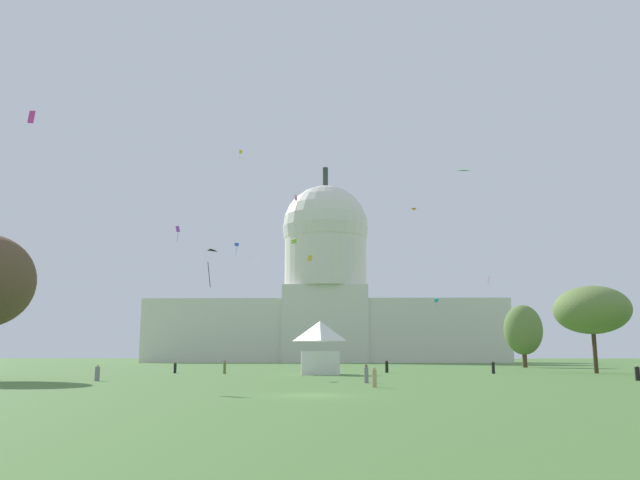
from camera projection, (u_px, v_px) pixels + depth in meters
ground_plane at (313, 395)px, 37.37m from camera, size 800.00×800.00×0.00m
capitol_building at (326, 296)px, 206.49m from camera, size 114.81×28.49×65.13m
event_tent at (320, 347)px, 77.81m from camera, size 5.12×5.27×6.53m
tree_east_far at (523, 330)px, 122.00m from camera, size 8.65×8.52×11.98m
tree_east_mid at (592, 310)px, 83.83m from camera, size 10.76×11.34×11.47m
person_olive_front_right at (225, 368)px, 80.41m from camera, size 0.48×0.48×1.66m
person_black_deep_crowd at (387, 367)px, 85.51m from camera, size 0.59×0.59×1.76m
person_black_back_center at (493, 368)px, 80.94m from camera, size 0.57×0.57×1.66m
person_black_mid_left at (175, 368)px, 82.79m from camera, size 0.38×0.38×1.49m
person_black_mid_center at (637, 374)px, 58.82m from camera, size 0.63×0.63×1.47m
person_grey_back_left at (366, 374)px, 53.95m from camera, size 0.53×0.53×1.58m
person_grey_near_tree_west at (97, 374)px, 58.16m from camera, size 0.49×0.49×1.49m
person_tan_aisle_center at (374, 378)px, 46.80m from camera, size 0.48×0.48×1.50m
kite_blue_mid at (237, 246)px, 164.49m from camera, size 1.11×0.63×3.52m
kite_orange_mid at (411, 210)px, 111.11m from camera, size 1.05×1.60×0.34m
kite_lime_mid at (294, 241)px, 160.69m from camera, size 1.48×1.50×1.44m
kite_magenta_mid at (31, 117)px, 70.99m from camera, size 0.91×0.24×1.54m
kite_green_mid at (466, 173)px, 84.87m from camera, size 1.64×1.04×0.25m
kite_yellow_high at (241, 152)px, 176.21m from camera, size 0.89×0.83×2.81m
kite_pink_mid at (296, 201)px, 127.78m from camera, size 0.65×0.42×4.16m
kite_white_mid at (257, 265)px, 127.08m from camera, size 1.24×1.08×0.30m
kite_gold_low at (310, 258)px, 102.62m from camera, size 0.72×0.46×0.99m
kite_black_low at (207, 256)px, 73.15m from camera, size 1.16×1.91×3.91m
kite_turquoise_low at (436, 300)px, 156.34m from camera, size 1.14×1.16×2.67m
kite_violet_mid at (178, 230)px, 131.61m from camera, size 0.98×0.69×3.50m
kite_red_mid at (489, 281)px, 150.11m from camera, size 0.61×0.55×4.19m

